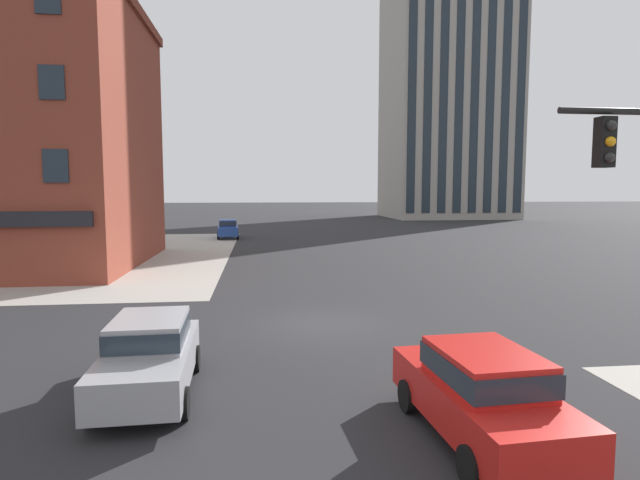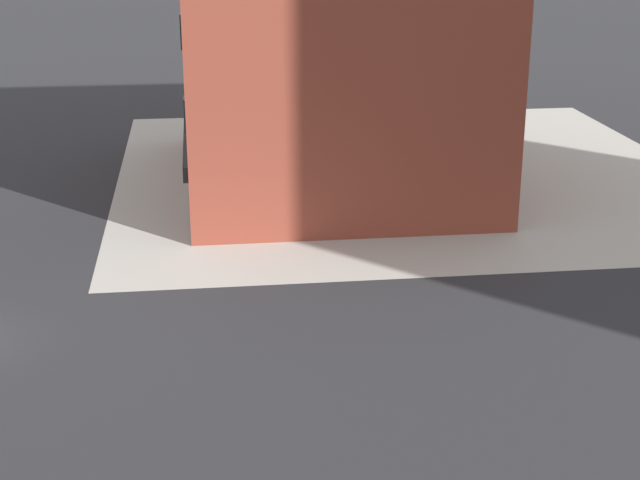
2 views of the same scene
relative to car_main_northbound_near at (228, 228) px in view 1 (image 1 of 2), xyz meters
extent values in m
plane|color=#262628|center=(4.87, -31.26, -0.92)|extent=(320.00, 320.00, 0.00)
cube|color=black|center=(9.08, -39.27, 4.37)|extent=(0.28, 0.28, 0.90)
sphere|color=#282828|center=(9.08, -39.43, 4.65)|extent=(0.18, 0.18, 0.18)
sphere|color=orange|center=(9.08, -39.43, 4.37)|extent=(0.18, 0.18, 0.18)
sphere|color=#282828|center=(9.08, -39.43, 4.09)|extent=(0.18, 0.18, 0.18)
cube|color=#23479E|center=(0.00, -0.05, -0.22)|extent=(2.01, 4.49, 0.76)
cube|color=#23479E|center=(-0.01, 0.10, 0.46)|extent=(1.61, 2.19, 0.60)
cube|color=#232D38|center=(-0.01, 0.10, 0.46)|extent=(1.65, 2.28, 0.40)
cylinder|color=black|center=(0.92, -1.37, -0.60)|extent=(0.26, 0.65, 0.64)
cylinder|color=black|center=(-0.75, -1.46, -0.60)|extent=(0.26, 0.65, 0.64)
cylinder|color=black|center=(0.76, 1.36, -0.60)|extent=(0.26, 0.65, 0.64)
cylinder|color=black|center=(-0.91, 1.26, -0.60)|extent=(0.26, 0.65, 0.64)
cube|color=red|center=(6.76, -39.57, -0.22)|extent=(2.06, 4.51, 0.76)
cube|color=red|center=(6.77, -39.72, 0.46)|extent=(1.64, 2.21, 0.60)
cube|color=#232D38|center=(6.77, -39.72, 0.46)|extent=(1.68, 2.30, 0.40)
cylinder|color=black|center=(5.83, -38.26, -0.60)|extent=(0.26, 0.65, 0.64)
cylinder|color=black|center=(7.50, -38.15, -0.60)|extent=(0.26, 0.65, 0.64)
cylinder|color=black|center=(6.02, -40.98, -0.60)|extent=(0.26, 0.65, 0.64)
cylinder|color=black|center=(7.69, -40.87, -0.60)|extent=(0.26, 0.65, 0.64)
cube|color=#99999E|center=(0.51, -36.80, -0.22)|extent=(1.92, 4.46, 0.76)
cube|color=#99999E|center=(0.51, -36.65, 0.46)|extent=(1.57, 2.17, 0.60)
cube|color=#232D38|center=(0.51, -36.65, 0.46)|extent=(1.61, 2.26, 0.40)
cylinder|color=black|center=(1.40, -38.13, -0.60)|extent=(0.24, 0.65, 0.64)
cylinder|color=black|center=(-0.27, -38.19, -0.60)|extent=(0.24, 0.65, 0.64)
cylinder|color=black|center=(1.30, -35.40, -0.60)|extent=(0.24, 0.65, 0.64)
cylinder|color=black|center=(-0.37, -35.46, -0.60)|extent=(0.24, 0.65, 0.64)
cube|color=#1E2833|center=(-6.17, -23.30, 4.58)|extent=(1.10, 0.08, 1.50)
cube|color=#1E2833|center=(-6.17, -23.30, 8.24)|extent=(1.10, 0.08, 1.50)
cube|color=#9E998E|center=(32.16, 32.20, 25.71)|extent=(18.25, 15.82, 53.25)
cube|color=#1E2833|center=(24.18, 24.24, 25.71)|extent=(1.20, 0.10, 51.12)
cube|color=#1E2833|center=(26.46, 24.24, 25.71)|extent=(1.20, 0.10, 51.12)
cube|color=#1E2833|center=(28.74, 24.24, 25.71)|extent=(1.20, 0.10, 51.12)
cube|color=#1E2833|center=(31.02, 24.24, 25.71)|extent=(1.20, 0.10, 51.12)
cube|color=#1E2833|center=(33.30, 24.24, 25.71)|extent=(1.20, 0.10, 51.12)
cube|color=#1E2833|center=(35.59, 24.24, 25.71)|extent=(1.20, 0.10, 51.12)
cube|color=#1E2833|center=(37.87, 24.24, 25.71)|extent=(1.20, 0.10, 51.12)
cube|color=#1E2833|center=(40.15, 24.24, 25.71)|extent=(1.20, 0.10, 51.12)
camera|label=1|loc=(2.92, -48.11, 3.53)|focal=29.32mm
camera|label=2|loc=(36.50, -22.67, 13.54)|focal=54.20mm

